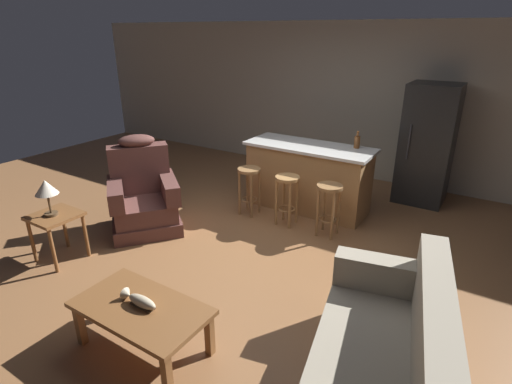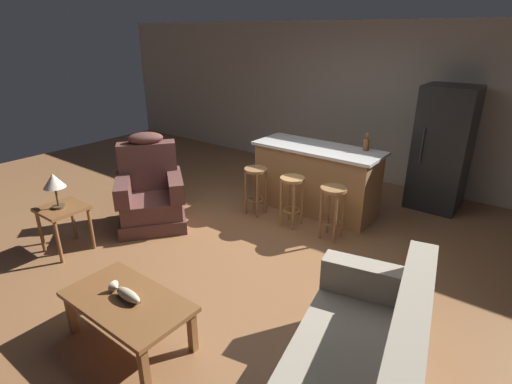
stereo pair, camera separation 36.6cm
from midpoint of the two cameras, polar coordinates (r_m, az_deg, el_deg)
The scene contains 14 objects.
ground_plane at distance 4.91m, azimuth -1.86°, elevation -7.72°, with size 12.00×12.00×0.00m.
back_wall at distance 7.15m, azimuth 12.55°, elevation 12.42°, with size 12.00×0.05×2.60m.
coffee_table at distance 3.48m, azimuth -19.11°, elevation -15.96°, with size 1.10×0.60×0.42m.
fish_figurine at distance 3.44m, azimuth -19.40°, elevation -14.48°, with size 0.34×0.10×0.10m.
couch at distance 2.96m, azimuth 14.12°, elevation -23.95°, with size 1.22×2.03×0.94m.
recliner_near_lamp at distance 5.46m, azimuth -17.66°, elevation -0.70°, with size 1.18×1.18×1.20m.
end_table at distance 5.04m, azimuth -28.58°, elevation -3.88°, with size 0.48×0.48×0.56m.
table_lamp at distance 4.89m, azimuth -29.73°, elevation 0.34°, with size 0.24×0.24×0.41m.
kitchen_island at distance 5.77m, azimuth 5.63°, elevation 2.11°, with size 1.80×0.70×0.95m.
bar_stool_left at distance 5.55m, azimuth -2.86°, elevation 1.32°, with size 0.32×0.32×0.68m.
bar_stool_middle at distance 5.26m, azimuth 2.44°, elevation 0.08°, with size 0.32×0.32×0.68m.
bar_stool_right at distance 5.01m, azimuth 8.33°, elevation -1.28°, with size 0.32×0.32×0.68m.
refrigerator at distance 6.35m, azimuth 21.75°, elevation 6.29°, with size 0.70×0.69×1.76m.
bottle_tall_green at distance 5.58m, azimuth 12.42°, elevation 7.01°, with size 0.08×0.08×0.23m.
Camera 1 is at (2.27, -3.61, 2.44)m, focal length 28.00 mm.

